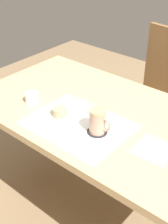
# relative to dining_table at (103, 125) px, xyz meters

# --- Properties ---
(ground_plane) EXTENTS (4.40, 4.40, 0.02)m
(ground_plane) POSITION_rel_dining_table_xyz_m (0.00, 0.00, -0.66)
(ground_plane) COLOR #846B4C
(dining_table) EXTENTS (1.36, 0.76, 0.73)m
(dining_table) POSITION_rel_dining_table_xyz_m (0.00, 0.00, 0.00)
(dining_table) COLOR tan
(dining_table) RESTS_ON ground_plane
(wooden_chair) EXTENTS (0.47, 0.47, 0.94)m
(wooden_chair) POSITION_rel_dining_table_xyz_m (-0.06, 0.69, -0.14)
(wooden_chair) COLOR brown
(wooden_chair) RESTS_ON ground_plane
(placemat) EXTENTS (0.46, 0.35, 0.00)m
(placemat) POSITION_rel_dining_table_xyz_m (-0.02, -0.16, 0.08)
(placemat) COLOR white
(placemat) RESTS_ON dining_table
(pastry_plate) EXTENTS (0.14, 0.14, 0.01)m
(pastry_plate) POSITION_rel_dining_table_xyz_m (-0.13, -0.17, 0.09)
(pastry_plate) COLOR silver
(pastry_plate) RESTS_ON placemat
(pastry) EXTENTS (0.07, 0.07, 0.04)m
(pastry) POSITION_rel_dining_table_xyz_m (-0.13, -0.17, 0.11)
(pastry) COLOR tan
(pastry) RESTS_ON pastry_plate
(coffee_coaster) EXTENTS (0.09, 0.09, 0.00)m
(coffee_coaster) POSITION_rel_dining_table_xyz_m (0.08, -0.15, 0.08)
(coffee_coaster) COLOR #232328
(coffee_coaster) RESTS_ON placemat
(coffee_mug) EXTENTS (0.11, 0.07, 0.11)m
(coffee_mug) POSITION_rel_dining_table_xyz_m (0.08, -0.15, 0.14)
(coffee_mug) COLOR tan
(coffee_mug) RESTS_ON coffee_coaster
(paper_napkin) EXTENTS (0.16, 0.16, 0.00)m
(paper_napkin) POSITION_rel_dining_table_xyz_m (0.33, -0.09, 0.08)
(paper_napkin) COLOR white
(paper_napkin) RESTS_ON dining_table
(sugar_bowl) EXTENTS (0.07, 0.07, 0.05)m
(sugar_bowl) POSITION_rel_dining_table_xyz_m (-0.34, -0.15, 0.10)
(sugar_bowl) COLOR white
(sugar_bowl) RESTS_ON dining_table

